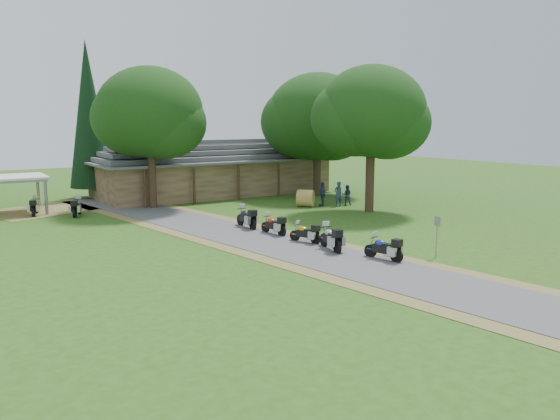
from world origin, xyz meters
TOP-DOWN VIEW (x-y plane):
  - ground at (0.00, 0.00)m, footprint 120.00×120.00m
  - driveway at (-0.50, 4.00)m, footprint 51.95×51.95m
  - lodge at (6.00, 24.00)m, footprint 21.40×9.40m
  - motorcycle_row_a at (1.92, -1.63)m, footprint 0.99×1.93m
  - motorcycle_row_b at (1.09, 1.30)m, footprint 1.12×2.11m
  - motorcycle_row_c at (1.04, 3.41)m, footprint 1.11×1.79m
  - motorcycle_row_d at (0.79, 6.17)m, footprint 0.85×1.87m
  - motorcycle_row_e at (0.49, 8.75)m, footprint 0.73×2.04m
  - motorcycle_carport_a at (-9.48, 20.86)m, footprint 1.18×2.00m
  - motorcycle_carport_b at (-7.13, 18.89)m, footprint 1.41×2.05m
  - person_a at (10.68, 12.25)m, footprint 0.67×0.51m
  - person_b at (11.58, 12.29)m, footprint 0.65×0.63m
  - person_c at (9.75, 13.05)m, footprint 0.65×0.75m
  - hay_bale at (8.43, 13.42)m, footprint 1.78×1.77m
  - sign_post at (4.36, -2.70)m, footprint 0.37×0.06m
  - oak_lodge_left at (-1.48, 19.32)m, footprint 7.81×7.81m
  - oak_lodge_right at (13.04, 18.01)m, footprint 8.85×8.85m
  - oak_driveway at (10.89, 9.00)m, footprint 7.59×7.59m
  - cedar_near at (-3.79, 27.26)m, footprint 3.60×3.60m

SIDE VIEW (x-z plane):
  - ground at x=0.00m, z-range 0.00..0.00m
  - driveway at x=-0.50m, z-range 0.00..0.00m
  - motorcycle_row_c at x=1.04m, z-range 0.00..1.16m
  - motorcycle_row_d at x=0.79m, z-range 0.00..1.23m
  - motorcycle_row_a at x=1.92m, z-range 0.00..1.26m
  - motorcycle_carport_a at x=-9.48m, z-range 0.00..1.30m
  - hay_bale at x=8.43m, z-range 0.00..1.31m
  - motorcycle_carport_b at x=-7.13m, z-range 0.00..1.34m
  - motorcycle_row_b at x=1.09m, z-range 0.00..1.37m
  - motorcycle_row_e at x=0.49m, z-range 0.00..1.38m
  - person_b at x=11.58m, z-range 0.00..1.86m
  - sign_post at x=4.36m, z-range 0.00..2.04m
  - person_c at x=9.75m, z-range 0.00..2.19m
  - person_a at x=10.68m, z-range 0.00..2.25m
  - lodge at x=6.00m, z-range 0.00..4.90m
  - oak_lodge_right at x=13.04m, z-range 0.00..11.01m
  - oak_lodge_left at x=-1.48m, z-range 0.00..11.51m
  - oak_driveway at x=10.89m, z-range 0.00..11.56m
  - cedar_near at x=-3.79m, z-range 0.00..13.09m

